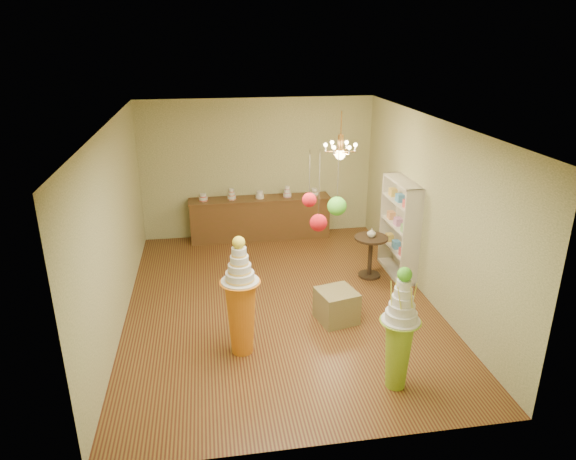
{
  "coord_description": "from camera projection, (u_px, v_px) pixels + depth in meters",
  "views": [
    {
      "loc": [
        -1.08,
        -7.54,
        4.21
      ],
      "look_at": [
        0.14,
        0.0,
        1.3
      ],
      "focal_mm": 32.0,
      "sensor_mm": 36.0,
      "label": 1
    }
  ],
  "objects": [
    {
      "name": "pom_red_right",
      "position": [
        309.0,
        200.0,
        5.99
      ],
      "size": [
        0.17,
        0.17,
        0.68
      ],
      "color": "#3E382D",
      "rests_on": "ceiling"
    },
    {
      "name": "round_table",
      "position": [
        370.0,
        251.0,
        9.39
      ],
      "size": [
        0.68,
        0.68,
        0.78
      ],
      "rotation": [
        0.0,
        0.0,
        -0.13
      ],
      "color": "black",
      "rests_on": "floor"
    },
    {
      "name": "burlap_riser",
      "position": [
        337.0,
        306.0,
        8.0
      ],
      "size": [
        0.68,
        0.68,
        0.51
      ],
      "primitive_type": "cube",
      "rotation": [
        0.0,
        0.0,
        0.24
      ],
      "color": "olive",
      "rests_on": "floor"
    },
    {
      "name": "pom_green_mid",
      "position": [
        337.0,
        206.0,
        6.65
      ],
      "size": [
        0.25,
        0.25,
        0.99
      ],
      "color": "#3E382D",
      "rests_on": "ceiling"
    },
    {
      "name": "wall_right",
      "position": [
        429.0,
        210.0,
        8.46
      ],
      "size": [
        0.04,
        6.5,
        3.0
      ],
      "primitive_type": "cube",
      "color": "tan",
      "rests_on": "ground"
    },
    {
      "name": "wall_back",
      "position": [
        258.0,
        169.0,
        11.08
      ],
      "size": [
        5.0,
        0.04,
        3.0
      ],
      "primitive_type": "cube",
      "color": "tan",
      "rests_on": "ground"
    },
    {
      "name": "vase",
      "position": [
        372.0,
        233.0,
        9.26
      ],
      "size": [
        0.19,
        0.19,
        0.17
      ],
      "primitive_type": "imported",
      "rotation": [
        0.0,
        0.0,
        -0.2
      ],
      "color": "beige",
      "rests_on": "round_table"
    },
    {
      "name": "pedestal_orange",
      "position": [
        241.0,
        307.0,
        7.05
      ],
      "size": [
        0.65,
        0.65,
        1.75
      ],
      "rotation": [
        0.0,
        0.0,
        -0.3
      ],
      "color": "orange",
      "rests_on": "floor"
    },
    {
      "name": "chandelier",
      "position": [
        340.0,
        152.0,
        8.95
      ],
      "size": [
        0.69,
        0.69,
        0.85
      ],
      "rotation": [
        0.0,
        0.0,
        -0.17
      ],
      "color": "#DA974D",
      "rests_on": "ceiling"
    },
    {
      "name": "ceiling",
      "position": [
        279.0,
        123.0,
        7.55
      ],
      "size": [
        6.5,
        6.5,
        0.0
      ],
      "primitive_type": "plane",
      "rotation": [
        3.14,
        0.0,
        0.0
      ],
      "color": "silver",
      "rests_on": "ground"
    },
    {
      "name": "shelving_unit",
      "position": [
        400.0,
        228.0,
        9.38
      ],
      "size": [
        0.33,
        1.2,
        1.8
      ],
      "color": "beige",
      "rests_on": "floor"
    },
    {
      "name": "wall_left",
      "position": [
        115.0,
        227.0,
        7.71
      ],
      "size": [
        0.04,
        6.5,
        3.0
      ],
      "primitive_type": "cube",
      "color": "tan",
      "rests_on": "ground"
    },
    {
      "name": "sideboard",
      "position": [
        260.0,
        217.0,
        11.19
      ],
      "size": [
        3.04,
        0.54,
        1.16
      ],
      "color": "#55361A",
      "rests_on": "floor"
    },
    {
      "name": "wall_front",
      "position": [
        326.0,
        327.0,
        5.09
      ],
      "size": [
        5.0,
        0.04,
        3.0
      ],
      "primitive_type": "cube",
      "color": "tan",
      "rests_on": "ground"
    },
    {
      "name": "pom_red_left",
      "position": [
        318.0,
        223.0,
        6.13
      ],
      "size": [
        0.21,
        0.21,
        1.0
      ],
      "color": "#3E382D",
      "rests_on": "ceiling"
    },
    {
      "name": "floor",
      "position": [
        280.0,
        302.0,
        8.62
      ],
      "size": [
        6.5,
        6.5,
        0.0
      ],
      "primitive_type": "plane",
      "color": "brown",
      "rests_on": "ground"
    },
    {
      "name": "pedestal_green",
      "position": [
        399.0,
        339.0,
        6.34
      ],
      "size": [
        0.59,
        0.59,
        1.67
      ],
      "rotation": [
        0.0,
        0.0,
        0.29
      ],
      "color": "#85AA25",
      "rests_on": "floor"
    }
  ]
}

